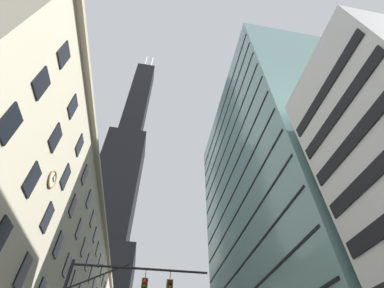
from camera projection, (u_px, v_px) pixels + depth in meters
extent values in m
cube|color=#9E937A|center=(104.00, 219.00, 45.58)|extent=(0.70, 72.85, 0.60)
cube|color=black|center=(23.00, 271.00, 18.13)|extent=(0.14, 1.40, 2.20)
cube|color=black|center=(10.00, 123.00, 14.31)|extent=(0.14, 1.40, 2.20)
cube|color=black|center=(32.00, 179.00, 17.73)|extent=(0.14, 1.40, 2.20)
cube|color=black|center=(47.00, 217.00, 21.15)|extent=(0.14, 1.40, 2.20)
cube|color=black|center=(58.00, 245.00, 24.58)|extent=(0.14, 1.40, 2.20)
cube|color=black|center=(67.00, 265.00, 28.00)|extent=(0.14, 1.40, 2.20)
cube|color=black|center=(73.00, 281.00, 31.42)|extent=(0.14, 1.40, 2.20)
cube|color=black|center=(41.00, 83.00, 17.33)|extent=(0.14, 1.40, 2.20)
cube|color=black|center=(55.00, 138.00, 20.75)|extent=(0.14, 1.40, 2.20)
cube|color=black|center=(65.00, 177.00, 24.17)|extent=(0.14, 1.40, 2.20)
cube|color=black|center=(73.00, 206.00, 27.60)|extent=(0.14, 1.40, 2.20)
cube|color=black|center=(79.00, 229.00, 31.02)|extent=(0.14, 1.40, 2.20)
cube|color=black|center=(84.00, 247.00, 34.44)|extent=(0.14, 1.40, 2.20)
cube|color=black|center=(87.00, 262.00, 37.86)|extent=(0.14, 1.40, 2.20)
cube|color=black|center=(91.00, 275.00, 41.29)|extent=(0.14, 1.40, 2.20)
cube|color=black|center=(93.00, 285.00, 44.71)|extent=(0.14, 1.40, 2.20)
cube|color=black|center=(64.00, 55.00, 20.35)|extent=(0.14, 1.40, 2.20)
cube|color=black|center=(73.00, 106.00, 23.77)|extent=(0.14, 1.40, 2.20)
cube|color=black|center=(79.00, 145.00, 27.19)|extent=(0.14, 1.40, 2.20)
cube|color=black|center=(85.00, 175.00, 30.62)|extent=(0.14, 1.40, 2.20)
cube|color=black|center=(89.00, 199.00, 34.04)|extent=(0.14, 1.40, 2.20)
cube|color=black|center=(92.00, 219.00, 37.46)|extent=(0.14, 1.40, 2.20)
cube|color=black|center=(95.00, 235.00, 40.88)|extent=(0.14, 1.40, 2.20)
cube|color=black|center=(98.00, 249.00, 44.31)|extent=(0.14, 1.40, 2.20)
cube|color=black|center=(100.00, 261.00, 47.73)|extent=(0.14, 1.40, 2.20)
cube|color=black|center=(101.00, 271.00, 51.15)|extent=(0.14, 1.40, 2.20)
cube|color=black|center=(103.00, 280.00, 54.57)|extent=(0.14, 1.40, 2.20)
cube|color=black|center=(104.00, 288.00, 58.00)|extent=(0.14, 1.40, 2.20)
torus|color=olive|center=(52.00, 179.00, 21.05)|extent=(0.13, 1.47, 1.47)
cylinder|color=silver|center=(52.00, 179.00, 21.04)|extent=(0.05, 1.27, 1.27)
cube|color=black|center=(54.00, 180.00, 21.20)|extent=(0.03, 0.38, 0.20)
cube|color=black|center=(54.00, 177.00, 21.22)|extent=(0.03, 0.14, 0.57)
cube|color=black|center=(116.00, 188.00, 131.34)|extent=(20.78, 20.78, 67.62)
cube|color=black|center=(139.00, 101.00, 186.05)|extent=(13.36, 13.36, 84.53)
cylinder|color=silver|center=(145.00, 64.00, 225.69)|extent=(1.20, 1.20, 26.62)
cylinder|color=silver|center=(151.00, 65.00, 226.33)|extent=(1.20, 1.20, 26.62)
cube|color=black|center=(377.00, 169.00, 16.34)|extent=(0.16, 10.30, 1.10)
cube|color=black|center=(356.00, 136.00, 18.50)|extent=(0.16, 10.30, 1.10)
cube|color=black|center=(339.00, 111.00, 20.66)|extent=(0.16, 10.30, 1.10)
cube|color=black|center=(325.00, 90.00, 22.81)|extent=(0.16, 10.30, 1.10)
cube|color=gray|center=(281.00, 200.00, 47.38)|extent=(18.53, 39.66, 56.70)
cube|color=black|center=(241.00, 266.00, 37.39)|extent=(0.12, 38.66, 0.24)
cube|color=black|center=(238.00, 240.00, 40.26)|extent=(0.12, 38.66, 0.24)
cube|color=black|center=(235.00, 216.00, 43.14)|extent=(0.12, 38.66, 0.24)
cube|color=black|center=(232.00, 196.00, 46.02)|extent=(0.12, 38.66, 0.24)
cube|color=black|center=(230.00, 178.00, 48.89)|extent=(0.12, 38.66, 0.24)
cube|color=black|center=(227.00, 162.00, 51.77)|extent=(0.12, 38.66, 0.24)
cube|color=black|center=(226.00, 148.00, 54.64)|extent=(0.12, 38.66, 0.24)
cube|color=black|center=(224.00, 135.00, 57.52)|extent=(0.12, 38.66, 0.24)
cube|color=black|center=(222.00, 124.00, 60.40)|extent=(0.12, 38.66, 0.24)
cube|color=black|center=(221.00, 113.00, 63.27)|extent=(0.12, 38.66, 0.24)
cylinder|color=black|center=(142.00, 269.00, 16.66)|extent=(8.54, 0.14, 0.14)
cylinder|color=black|center=(98.00, 276.00, 15.92)|extent=(3.50, 0.10, 1.76)
cylinder|color=black|center=(146.00, 274.00, 16.48)|extent=(0.04, 0.04, 0.60)
cube|color=black|center=(144.00, 287.00, 15.94)|extent=(0.30, 0.30, 0.90)
cube|color=olive|center=(144.00, 288.00, 16.06)|extent=(0.40, 0.40, 1.04)
sphere|color=red|center=(145.00, 281.00, 16.03)|extent=(0.20, 0.20, 0.20)
sphere|color=#4B3A08|center=(144.00, 286.00, 15.83)|extent=(0.20, 0.20, 0.20)
cylinder|color=black|center=(170.00, 276.00, 16.67)|extent=(0.04, 0.04, 0.60)
cube|color=black|center=(170.00, 288.00, 16.13)|extent=(0.30, 0.30, 0.90)
sphere|color=#450808|center=(170.00, 283.00, 16.22)|extent=(0.20, 0.20, 0.20)
sphere|color=#4B3A08|center=(170.00, 287.00, 16.02)|extent=(0.20, 0.20, 0.20)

